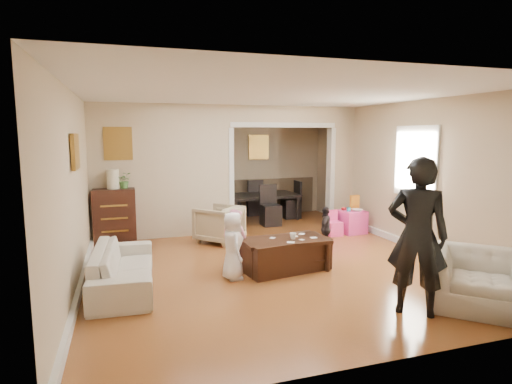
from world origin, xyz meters
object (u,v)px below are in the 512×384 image
object	(u,v)px
coffee_cup	(293,236)
adult_person	(417,236)
sofa	(123,267)
child_toddler	(326,229)
armchair_front	(481,280)
child_kneel_b	(235,239)
child_kneel_a	(233,246)
armchair_back	(219,224)
table_lamp	(113,179)
dining_table	(262,207)
play_table	(351,222)
coffee_table	(285,254)
cyan_cup	(349,209)
dresser	(115,216)

from	to	relation	value
coffee_cup	adult_person	size ratio (longest dim) A/B	0.06
sofa	child_toddler	xyz separation A→B (m)	(3.36, 0.78, 0.11)
armchair_front	child_kneel_b	xyz separation A→B (m)	(-2.36, 2.29, 0.12)
child_kneel_a	armchair_back	bearing A→B (deg)	-7.25
sofa	table_lamp	size ratio (longest dim) A/B	5.25
child_kneel_a	child_kneel_b	world-z (taller)	child_kneel_a
child_kneel_a	armchair_front	bearing A→B (deg)	-126.03
dining_table	play_table	bearing A→B (deg)	-57.41
coffee_table	cyan_cup	size ratio (longest dim) A/B	15.85
armchair_front	adult_person	xyz separation A→B (m)	(-0.83, 0.11, 0.56)
dresser	coffee_cup	world-z (taller)	dresser
armchair_back	child_toddler	distance (m)	2.00
coffee_table	coffee_cup	world-z (taller)	coffee_cup
dresser	cyan_cup	size ratio (longest dim) A/B	12.84
coffee_cup	play_table	xyz separation A→B (m)	(2.08, 1.85, -0.29)
armchair_front	table_lamp	size ratio (longest dim) A/B	2.86
dresser	coffee_cup	bearing A→B (deg)	-43.72
armchair_front	table_lamp	world-z (taller)	table_lamp
table_lamp	cyan_cup	bearing A→B (deg)	-7.98
dining_table	child_kneel_a	size ratio (longest dim) A/B	1.82
sofa	play_table	world-z (taller)	sofa
coffee_table	child_kneel_a	size ratio (longest dim) A/B	1.33
sofa	table_lamp	bearing A→B (deg)	6.65
armchair_back	child_toddler	bearing A→B (deg)	101.38
sofa	armchair_front	size ratio (longest dim) A/B	1.84
cyan_cup	child_kneel_a	bearing A→B (deg)	-147.02
cyan_cup	child_kneel_a	xyz separation A→B (m)	(-2.93, -1.90, -0.03)
sofa	armchair_front	bearing A→B (deg)	-112.73
sofa	armchair_back	bearing A→B (deg)	-38.17
dresser	play_table	size ratio (longest dim) A/B	2.13
table_lamp	child_kneel_b	size ratio (longest dim) A/B	0.39
armchair_back	sofa	bearing A→B (deg)	5.33
dresser	child_kneel_b	distance (m)	2.72
play_table	child_kneel_a	world-z (taller)	child_kneel_a
child_kneel_b	coffee_table	bearing A→B (deg)	-142.99
sofa	table_lamp	distance (m)	2.60
coffee_table	child_toddler	xyz separation A→B (m)	(1.05, 0.75, 0.15)
cyan_cup	dining_table	world-z (taller)	dining_table
sofa	armchair_front	distance (m)	4.43
armchair_back	dining_table	bearing A→B (deg)	-172.56
armchair_back	play_table	xyz separation A→B (m)	(2.76, -0.11, -0.11)
adult_person	coffee_cup	bearing A→B (deg)	-29.79
sofa	cyan_cup	bearing A→B (deg)	-64.42
coffee_table	table_lamp	bearing A→B (deg)	135.72
play_table	dining_table	distance (m)	2.27
coffee_table	cyan_cup	world-z (taller)	cyan_cup
cyan_cup	armchair_back	bearing A→B (deg)	176.45
table_lamp	play_table	xyz separation A→B (m)	(4.63, -0.58, -0.98)
sofa	coffee_cup	distance (m)	2.43
coffee_cup	dining_table	xyz separation A→B (m)	(0.73, 3.68, -0.22)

